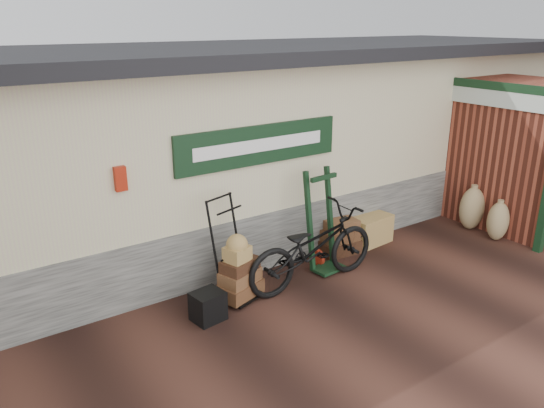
# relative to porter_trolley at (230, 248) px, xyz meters

# --- Properties ---
(ground) EXTENTS (80.00, 80.00, 0.00)m
(ground) POSITION_rel_porter_trolley_xyz_m (1.04, -0.57, -0.72)
(ground) COLOR black
(ground) RESTS_ON ground
(station_building) EXTENTS (14.40, 4.10, 3.20)m
(station_building) POSITION_rel_porter_trolley_xyz_m (1.04, 2.16, 0.90)
(station_building) COLOR #4C4C47
(station_building) RESTS_ON ground
(brick_outbuilding) EXTENTS (1.71, 4.51, 2.62)m
(brick_outbuilding) POSITION_rel_porter_trolley_xyz_m (5.74, 0.62, 0.58)
(brick_outbuilding) COLOR maroon
(brick_outbuilding) RESTS_ON ground
(porter_trolley) EXTENTS (0.85, 0.73, 1.44)m
(porter_trolley) POSITION_rel_porter_trolley_xyz_m (0.00, 0.00, 0.00)
(porter_trolley) COLOR black
(porter_trolley) RESTS_ON ground
(green_barrow) EXTENTS (0.59, 0.52, 1.54)m
(green_barrow) POSITION_rel_porter_trolley_xyz_m (1.57, -0.02, 0.05)
(green_barrow) COLOR black
(green_barrow) RESTS_ON ground
(suitcase_stack) EXTENTS (0.69, 0.48, 0.57)m
(suitcase_stack) POSITION_rel_porter_trolley_xyz_m (2.17, 0.24, -0.43)
(suitcase_stack) COLOR #341810
(suitcase_stack) RESTS_ON ground
(wicker_hamper) EXTENTS (0.78, 0.55, 0.48)m
(wicker_hamper) POSITION_rel_porter_trolley_xyz_m (2.86, 0.28, -0.48)
(wicker_hamper) COLOR olive
(wicker_hamper) RESTS_ON ground
(black_trunk) EXTENTS (0.42, 0.38, 0.38)m
(black_trunk) POSITION_rel_porter_trolley_xyz_m (-0.55, -0.35, -0.53)
(black_trunk) COLOR black
(black_trunk) RESTS_ON ground
(bicycle) EXTENTS (0.76, 2.15, 1.25)m
(bicycle) POSITION_rel_porter_trolley_xyz_m (1.14, -0.33, -0.09)
(bicycle) COLOR black
(bicycle) RESTS_ON ground
(burlap_sack_left) EXTENTS (0.50, 0.42, 0.78)m
(burlap_sack_left) POSITION_rel_porter_trolley_xyz_m (4.82, -0.32, -0.33)
(burlap_sack_left) COLOR #89664A
(burlap_sack_left) RESTS_ON ground
(burlap_sack_right) EXTENTS (0.50, 0.45, 0.68)m
(burlap_sack_right) POSITION_rel_porter_trolley_xyz_m (4.76, -0.89, -0.38)
(burlap_sack_right) COLOR #89664A
(burlap_sack_right) RESTS_ON ground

